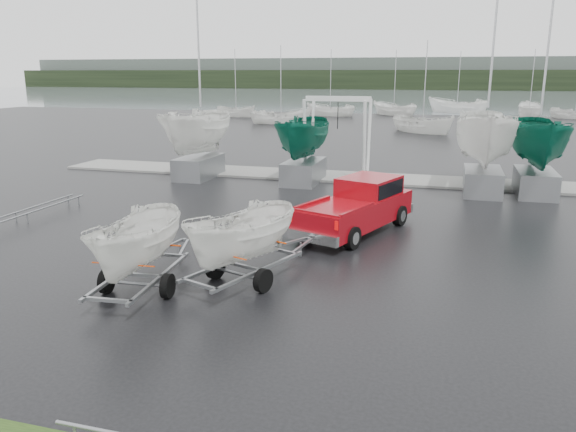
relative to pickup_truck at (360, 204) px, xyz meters
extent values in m
plane|color=black|center=(-2.90, -3.37, -0.92)|extent=(120.00, 120.00, 0.00)
plane|color=slate|center=(-2.90, 96.63, -0.93)|extent=(300.00, 300.00, 0.00)
cube|color=gray|center=(-2.90, 9.63, -0.87)|extent=(30.00, 3.00, 0.12)
cube|color=black|center=(-2.90, 166.63, 2.08)|extent=(300.00, 8.00, 6.00)
cube|color=#4C5651|center=(-2.90, 174.63, 4.08)|extent=(300.00, 6.00, 10.00)
cube|color=maroon|center=(-0.10, -0.27, -0.21)|extent=(3.44, 5.51, 0.85)
cube|color=maroon|center=(0.22, 0.62, 0.47)|extent=(2.26, 2.50, 0.76)
cube|color=black|center=(0.22, 0.62, 0.51)|extent=(2.21, 2.30, 0.49)
cube|color=silver|center=(-0.99, -2.76, -0.48)|extent=(1.76, 0.76, 0.31)
cylinder|color=black|center=(-0.33, 1.62, -0.57)|extent=(0.50, 0.77, 0.72)
cylinder|color=black|center=(1.28, 1.05, -0.57)|extent=(0.50, 0.77, 0.72)
cylinder|color=black|center=(-1.47, -1.59, -0.57)|extent=(0.50, 0.77, 0.72)
cylinder|color=black|center=(0.13, -2.16, -0.57)|extent=(0.50, 0.77, 0.72)
cube|color=gray|center=(-2.58, -5.59, -0.47)|extent=(1.29, 3.42, 0.08)
cube|color=gray|center=(-1.55, -5.96, -0.47)|extent=(1.29, 3.42, 0.08)
cylinder|color=gray|center=(-2.13, -5.97, -0.62)|extent=(1.53, 0.61, 0.08)
cylinder|color=black|center=(-2.89, -5.70, -0.62)|extent=(0.37, 0.63, 0.60)
cylinder|color=black|center=(-1.38, -6.23, -0.62)|extent=(0.37, 0.63, 0.60)
imported|color=white|center=(-2.06, -5.78, 1.51)|extent=(1.89, 1.91, 3.90)
cube|color=#E23F07|center=(-1.80, -5.02, 0.08)|extent=(1.47, 0.56, 0.03)
cube|color=#E23F07|center=(-2.33, -6.53, 0.08)|extent=(1.47, 0.56, 0.03)
cube|color=gray|center=(-4.84, -7.14, -0.47)|extent=(0.40, 3.59, 0.08)
cube|color=gray|center=(-3.74, -7.04, -0.47)|extent=(0.40, 3.59, 0.08)
cylinder|color=gray|center=(-4.27, -7.29, -0.62)|extent=(1.60, 0.22, 0.08)
cylinder|color=black|center=(-5.07, -7.36, -0.62)|extent=(0.23, 0.61, 0.60)
cylinder|color=black|center=(-3.47, -7.22, -0.62)|extent=(0.23, 0.61, 0.60)
imported|color=white|center=(-4.29, -7.09, 1.53)|extent=(1.61, 1.65, 3.94)
cube|color=#E23F07|center=(-4.36, -6.29, 0.08)|extent=(1.55, 0.18, 0.03)
cube|color=#E23F07|center=(-4.22, -7.89, 0.08)|extent=(1.55, 0.18, 0.03)
cylinder|color=silver|center=(-4.21, 8.83, 1.08)|extent=(0.16, 0.58, 3.99)
cylinder|color=silver|center=(-4.21, 10.43, 1.08)|extent=(0.16, 0.58, 3.99)
cylinder|color=silver|center=(-1.21, 8.83, 1.08)|extent=(0.16, 0.58, 3.99)
cylinder|color=silver|center=(-1.21, 10.43, 1.08)|extent=(0.16, 0.58, 3.99)
cube|color=silver|center=(-2.71, 9.63, 3.08)|extent=(3.30, 0.25, 0.25)
cube|color=gray|center=(-9.53, 7.63, -0.37)|extent=(1.60, 3.20, 1.10)
imported|color=white|center=(-9.53, 7.63, 3.35)|extent=(2.39, 2.45, 6.35)
cylinder|color=#B2B2B7|center=(-9.53, 8.13, 6.13)|extent=(0.10, 0.10, 7.00)
cube|color=gray|center=(-4.00, 7.83, -0.37)|extent=(1.60, 3.20, 1.10)
imported|color=#0C5A45|center=(-4.00, 7.83, 2.99)|extent=(2.12, 2.18, 5.63)
cube|color=gray|center=(4.33, 7.63, -0.37)|extent=(1.60, 3.20, 1.10)
imported|color=white|center=(4.33, 7.63, 3.62)|extent=(2.59, 2.66, 6.89)
cylinder|color=#B2B2B7|center=(4.33, 8.13, 6.34)|extent=(0.10, 0.10, 7.00)
cube|color=gray|center=(6.56, 7.93, -0.37)|extent=(1.60, 3.20, 1.10)
imported|color=#0C5A45|center=(6.56, 7.93, 3.25)|extent=(2.31, 2.37, 6.14)
cylinder|color=#B2B2B7|center=(6.56, 8.43, 6.05)|extent=(0.10, 0.10, 7.00)
cylinder|color=gray|center=(-11.65, -2.37, -0.57)|extent=(0.06, 6.50, 0.06)
cylinder|color=gray|center=(-12.15, -2.37, -0.57)|extent=(0.06, 6.50, 0.06)
imported|color=white|center=(-14.64, 39.12, -0.92)|extent=(3.32, 3.29, 6.61)
cylinder|color=#B2B2B7|center=(-14.64, 39.12, 3.08)|extent=(0.08, 0.08, 8.00)
imported|color=white|center=(-11.80, 50.89, -0.92)|extent=(2.80, 2.75, 6.38)
cylinder|color=#B2B2B7|center=(-11.80, 50.89, 3.08)|extent=(0.08, 0.08, 8.00)
imported|color=white|center=(0.34, 33.77, -0.92)|extent=(3.64, 3.62, 6.78)
cylinder|color=#B2B2B7|center=(0.34, 33.77, 3.08)|extent=(0.08, 0.08, 8.00)
imported|color=white|center=(16.65, 54.56, -0.92)|extent=(2.94, 2.91, 5.75)
imported|color=white|center=(-22.66, 46.66, -0.92)|extent=(2.79, 2.75, 5.77)
cylinder|color=#B2B2B7|center=(-22.66, 46.66, 3.08)|extent=(0.08, 0.08, 8.00)
imported|color=white|center=(3.38, 61.65, -0.92)|extent=(3.93, 3.88, 8.14)
cylinder|color=#B2B2B7|center=(3.38, 61.65, 3.08)|extent=(0.08, 0.08, 8.00)
imported|color=white|center=(-4.34, 54.53, -0.92)|extent=(3.68, 3.66, 6.90)
cylinder|color=#B2B2B7|center=(-4.34, 54.53, 3.08)|extent=(0.08, 0.08, 8.00)
imported|color=white|center=(11.85, 56.50, -0.92)|extent=(2.89, 2.96, 7.22)
cylinder|color=#B2B2B7|center=(11.85, 56.50, 3.08)|extent=(0.08, 0.08, 8.00)
camera|label=1|loc=(2.83, -18.56, 4.36)|focal=35.00mm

